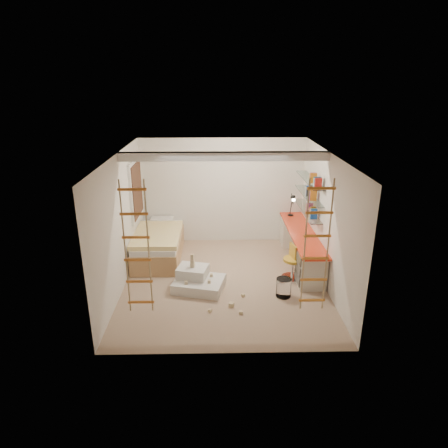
{
  "coord_description": "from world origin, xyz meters",
  "views": [
    {
      "loc": [
        -0.16,
        -7.25,
        3.91
      ],
      "look_at": [
        0.0,
        0.3,
        1.15
      ],
      "focal_mm": 32.0,
      "sensor_mm": 36.0,
      "label": 1
    }
  ],
  "objects_px": {
    "swivel_chair": "(292,267)",
    "play_platform": "(197,281)",
    "desk": "(301,246)",
    "bed": "(159,244)"
  },
  "relations": [
    {
      "from": "desk",
      "to": "swivel_chair",
      "type": "distance_m",
      "value": 0.83
    },
    {
      "from": "swivel_chair",
      "to": "play_platform",
      "type": "relative_size",
      "value": 0.7
    },
    {
      "from": "swivel_chair",
      "to": "play_platform",
      "type": "distance_m",
      "value": 1.97
    },
    {
      "from": "bed",
      "to": "desk",
      "type": "bearing_deg",
      "value": -6.49
    },
    {
      "from": "desk",
      "to": "play_platform",
      "type": "height_order",
      "value": "desk"
    },
    {
      "from": "swivel_chair",
      "to": "bed",
      "type": "bearing_deg",
      "value": 158.72
    },
    {
      "from": "bed",
      "to": "play_platform",
      "type": "bearing_deg",
      "value": -57.29
    },
    {
      "from": "bed",
      "to": "swivel_chair",
      "type": "distance_m",
      "value": 3.09
    },
    {
      "from": "desk",
      "to": "bed",
      "type": "distance_m",
      "value": 3.22
    },
    {
      "from": "bed",
      "to": "swivel_chair",
      "type": "height_order",
      "value": "swivel_chair"
    }
  ]
}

